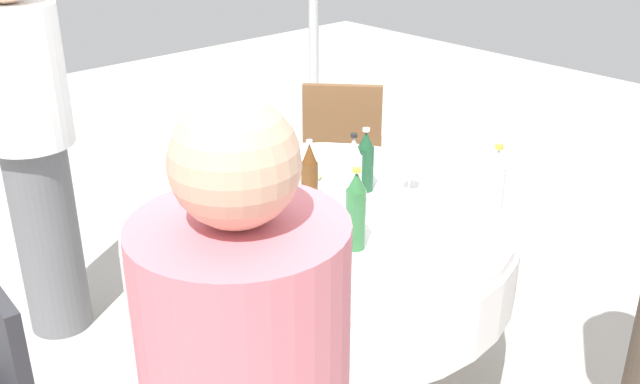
{
  "coord_description": "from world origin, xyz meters",
  "views": [
    {
      "loc": [
        1.58,
        1.74,
        1.89
      ],
      "look_at": [
        0.0,
        0.0,
        0.81
      ],
      "focal_mm": 40.96,
      "sensor_mm": 36.0,
      "label": 1
    }
  ],
  "objects_px": {
    "dining_table": "(320,247)",
    "bottle_dark_green_east": "(365,162)",
    "bottle_brown_near": "(310,178)",
    "bottle_clear_right": "(353,177)",
    "person_outer": "(32,144)",
    "plate_mid": "(328,275)",
    "bottle_green_west": "(356,211)",
    "wine_glass_right": "(220,171)",
    "bottle_clear_outer": "(494,191)",
    "wine_glass_east": "(410,168)",
    "chair_south": "(343,144)",
    "bottle_dark_green_south": "(264,169)",
    "bottle_clear_left": "(180,220)",
    "plate_north": "(311,180)"
  },
  "relations": [
    {
      "from": "dining_table",
      "to": "person_outer",
      "type": "bearing_deg",
      "value": -60.32
    },
    {
      "from": "bottle_clear_outer",
      "to": "bottle_clear_left",
      "type": "bearing_deg",
      "value": -33.12
    },
    {
      "from": "bottle_clear_right",
      "to": "bottle_dark_green_south",
      "type": "relative_size",
      "value": 1.17
    },
    {
      "from": "plate_mid",
      "to": "bottle_green_west",
      "type": "bearing_deg",
      "value": -157.85
    },
    {
      "from": "bottle_brown_near",
      "to": "person_outer",
      "type": "bearing_deg",
      "value": -60.1
    },
    {
      "from": "plate_north",
      "to": "bottle_green_west",
      "type": "bearing_deg",
      "value": 63.73
    },
    {
      "from": "bottle_clear_left",
      "to": "bottle_green_west",
      "type": "xyz_separation_m",
      "value": [
        -0.43,
        0.34,
        0.01
      ]
    },
    {
      "from": "wine_glass_right",
      "to": "person_outer",
      "type": "xyz_separation_m",
      "value": [
        0.43,
        -0.69,
        0.02
      ]
    },
    {
      "from": "chair_south",
      "to": "bottle_green_west",
      "type": "bearing_deg",
      "value": -84.75
    },
    {
      "from": "bottle_brown_near",
      "to": "bottle_dark_green_south",
      "type": "relative_size",
      "value": 1.04
    },
    {
      "from": "bottle_dark_green_south",
      "to": "person_outer",
      "type": "height_order",
      "value": "person_outer"
    },
    {
      "from": "bottle_green_west",
      "to": "bottle_clear_right",
      "type": "bearing_deg",
      "value": -132.82
    },
    {
      "from": "bottle_green_west",
      "to": "wine_glass_east",
      "type": "bearing_deg",
      "value": -158.88
    },
    {
      "from": "bottle_clear_left",
      "to": "bottle_clear_right",
      "type": "xyz_separation_m",
      "value": [
        -0.61,
        0.15,
        0.02
      ]
    },
    {
      "from": "bottle_brown_near",
      "to": "bottle_clear_outer",
      "type": "xyz_separation_m",
      "value": [
        -0.35,
        0.54,
        0.02
      ]
    },
    {
      "from": "bottle_dark_green_east",
      "to": "bottle_clear_right",
      "type": "bearing_deg",
      "value": 32.2
    },
    {
      "from": "bottle_dark_green_east",
      "to": "bottle_green_west",
      "type": "relative_size",
      "value": 0.89
    },
    {
      "from": "bottle_green_west",
      "to": "bottle_brown_near",
      "type": "bearing_deg",
      "value": -104.69
    },
    {
      "from": "bottle_clear_outer",
      "to": "wine_glass_east",
      "type": "relative_size",
      "value": 2.42
    },
    {
      "from": "bottle_clear_left",
      "to": "plate_north",
      "type": "bearing_deg",
      "value": -167.92
    },
    {
      "from": "bottle_clear_left",
      "to": "bottle_brown_near",
      "type": "bearing_deg",
      "value": 176.98
    },
    {
      "from": "bottle_dark_green_east",
      "to": "bottle_green_west",
      "type": "xyz_separation_m",
      "value": [
        0.35,
        0.3,
        0.01
      ]
    },
    {
      "from": "bottle_brown_near",
      "to": "bottle_dark_green_east",
      "type": "height_order",
      "value": "bottle_brown_near"
    },
    {
      "from": "bottle_clear_left",
      "to": "bottle_dark_green_south",
      "type": "height_order",
      "value": "bottle_clear_left"
    },
    {
      "from": "bottle_clear_left",
      "to": "person_outer",
      "type": "distance_m",
      "value": 0.99
    },
    {
      "from": "wine_glass_right",
      "to": "chair_south",
      "type": "height_order",
      "value": "same"
    },
    {
      "from": "bottle_clear_outer",
      "to": "wine_glass_east",
      "type": "bearing_deg",
      "value": -95.99
    },
    {
      "from": "dining_table",
      "to": "bottle_dark_green_south",
      "type": "distance_m",
      "value": 0.35
    },
    {
      "from": "person_outer",
      "to": "bottle_clear_outer",
      "type": "bearing_deg",
      "value": -88.74
    },
    {
      "from": "bottle_clear_left",
      "to": "bottle_green_west",
      "type": "bearing_deg",
      "value": 141.88
    },
    {
      "from": "dining_table",
      "to": "plate_mid",
      "type": "distance_m",
      "value": 0.48
    },
    {
      "from": "plate_mid",
      "to": "dining_table",
      "type": "bearing_deg",
      "value": -129.26
    },
    {
      "from": "bottle_brown_near",
      "to": "wine_glass_right",
      "type": "xyz_separation_m",
      "value": [
        0.15,
        -0.33,
        -0.03
      ]
    },
    {
      "from": "dining_table",
      "to": "bottle_green_west",
      "type": "relative_size",
      "value": 5.08
    },
    {
      "from": "plate_north",
      "to": "person_outer",
      "type": "height_order",
      "value": "person_outer"
    },
    {
      "from": "bottle_brown_near",
      "to": "chair_south",
      "type": "bearing_deg",
      "value": -139.63
    },
    {
      "from": "bottle_clear_right",
      "to": "person_outer",
      "type": "relative_size",
      "value": 0.18
    },
    {
      "from": "bottle_clear_left",
      "to": "chair_south",
      "type": "xyz_separation_m",
      "value": [
        -1.47,
        -0.78,
        -0.34
      ]
    },
    {
      "from": "dining_table",
      "to": "bottle_dark_green_east",
      "type": "distance_m",
      "value": 0.36
    },
    {
      "from": "bottle_clear_outer",
      "to": "bottle_clear_right",
      "type": "bearing_deg",
      "value": -58.35
    },
    {
      "from": "dining_table",
      "to": "person_outer",
      "type": "relative_size",
      "value": 0.87
    },
    {
      "from": "person_outer",
      "to": "bottle_dark_green_south",
      "type": "bearing_deg",
      "value": -87.89
    },
    {
      "from": "bottle_green_west",
      "to": "person_outer",
      "type": "height_order",
      "value": "person_outer"
    },
    {
      "from": "bottle_dark_green_east",
      "to": "bottle_dark_green_south",
      "type": "height_order",
      "value": "bottle_dark_green_south"
    },
    {
      "from": "bottle_dark_green_east",
      "to": "bottle_green_west",
      "type": "distance_m",
      "value": 0.46
    },
    {
      "from": "bottle_dark_green_east",
      "to": "plate_mid",
      "type": "distance_m",
      "value": 0.66
    },
    {
      "from": "bottle_clear_left",
      "to": "bottle_green_west",
      "type": "distance_m",
      "value": 0.55
    },
    {
      "from": "wine_glass_east",
      "to": "chair_south",
      "type": "distance_m",
      "value": 1.14
    },
    {
      "from": "bottle_dark_green_east",
      "to": "bottle_clear_outer",
      "type": "bearing_deg",
      "value": 98.91
    },
    {
      "from": "wine_glass_right",
      "to": "person_outer",
      "type": "height_order",
      "value": "person_outer"
    }
  ]
}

